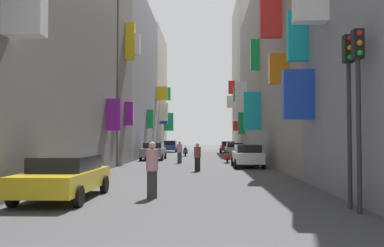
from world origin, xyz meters
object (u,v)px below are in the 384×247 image
at_px(pedestrian_near_right, 197,157).
at_px(traffic_light_near_corner, 358,89).
at_px(parked_car_silver, 234,149).
at_px(parked_car_grey, 154,151).
at_px(scooter_blue, 185,152).
at_px(parked_car_red, 228,147).
at_px(parked_car_blue, 170,146).
at_px(parked_car_white, 247,155).
at_px(traffic_light_far_corner, 349,91).
at_px(scooter_red, 227,157).
at_px(scooter_green, 161,152).
at_px(pedestrian_crossing, 152,170).
at_px(parked_car_yellow, 65,176).
at_px(pedestrian_near_left, 180,152).

bearing_deg(pedestrian_near_right, traffic_light_near_corner, -71.62).
bearing_deg(parked_car_silver, parked_car_grey, -128.71).
height_order(scooter_blue, pedestrian_near_right, pedestrian_near_right).
bearing_deg(parked_car_red, parked_car_silver, -87.69).
bearing_deg(parked_car_blue, parked_car_grey, -89.61).
xyz_separation_m(parked_car_blue, scooter_blue, (2.54, -11.89, -0.32)).
bearing_deg(parked_car_silver, pedestrian_near_right, -99.53).
bearing_deg(pedestrian_near_right, parked_car_white, 48.24).
xyz_separation_m(parked_car_blue, traffic_light_far_corner, (8.39, -43.57, 2.38)).
bearing_deg(parked_car_silver, parked_car_red, 92.31).
distance_m(scooter_red, traffic_light_near_corner, 21.15).
relative_size(parked_car_white, parked_car_blue, 1.00).
bearing_deg(traffic_light_far_corner, parked_car_grey, 108.76).
bearing_deg(pedestrian_near_right, parked_car_grey, 108.15).
bearing_deg(pedestrian_near_right, scooter_green, 101.88).
distance_m(parked_car_silver, scooter_green, 8.02).
height_order(scooter_green, traffic_light_near_corner, traffic_light_near_corner).
xyz_separation_m(scooter_blue, pedestrian_crossing, (0.31, -29.85, 0.42)).
distance_m(pedestrian_crossing, traffic_light_near_corner, 6.48).
bearing_deg(parked_car_blue, parked_car_yellow, -89.79).
distance_m(parked_car_grey, pedestrian_near_right, 12.77).
relative_size(parked_car_white, parked_car_grey, 1.01).
bearing_deg(scooter_green, parked_car_red, 51.13).
bearing_deg(parked_car_white, pedestrian_near_left, 140.74).
xyz_separation_m(parked_car_white, scooter_red, (-1.04, 4.46, -0.30)).
height_order(parked_car_red, pedestrian_near_right, pedestrian_near_right).
distance_m(scooter_red, pedestrian_crossing, 18.68).
height_order(scooter_red, traffic_light_near_corner, traffic_light_near_corner).
bearing_deg(parked_car_blue, parked_car_red, -19.45).
xyz_separation_m(pedestrian_near_left, pedestrian_near_right, (1.45, -7.33, -0.02)).
bearing_deg(traffic_light_near_corner, scooter_red, 95.83).
distance_m(parked_car_grey, scooter_red, 7.38).
bearing_deg(parked_car_silver, traffic_light_near_corner, -88.94).
xyz_separation_m(parked_car_yellow, pedestrian_near_left, (2.51, 17.95, 0.10)).
xyz_separation_m(parked_car_red, pedestrian_near_right, (-3.34, -28.77, 0.03)).
relative_size(parked_car_yellow, traffic_light_far_corner, 0.95).
height_order(parked_car_yellow, parked_car_red, parked_car_red).
bearing_deg(traffic_light_near_corner, pedestrian_crossing, 155.61).
distance_m(parked_car_yellow, parked_car_silver, 33.12).
xyz_separation_m(scooter_blue, traffic_light_near_corner, (5.84, -32.36, 2.68)).
relative_size(parked_car_blue, pedestrian_crossing, 2.51).
relative_size(parked_car_grey, pedestrian_crossing, 2.48).
height_order(parked_car_yellow, scooter_red, parked_car_yellow).
distance_m(parked_car_white, scooter_blue, 16.64).
relative_size(parked_car_red, parked_car_silver, 0.99).
distance_m(parked_car_white, scooter_red, 4.59).
bearing_deg(parked_car_yellow, scooter_red, 71.88).
bearing_deg(pedestrian_crossing, parked_car_blue, 93.90).
relative_size(parked_car_grey, scooter_blue, 2.26).
xyz_separation_m(parked_car_red, parked_car_blue, (-7.45, 2.63, 0.02)).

